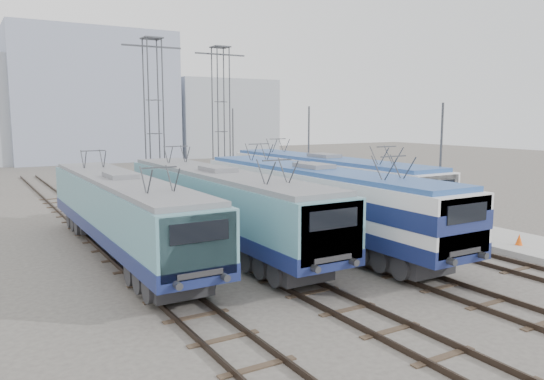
% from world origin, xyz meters
% --- Properties ---
extents(ground, '(160.00, 160.00, 0.00)m').
position_xyz_m(ground, '(0.00, 0.00, 0.00)').
color(ground, '#514C47').
extents(platform, '(4.00, 70.00, 0.30)m').
position_xyz_m(platform, '(10.20, 8.00, 0.15)').
color(platform, '#9E9E99').
rests_on(platform, ground).
extents(locomotive_far_left, '(2.80, 17.68, 3.33)m').
position_xyz_m(locomotive_far_left, '(-6.75, 6.24, 2.21)').
color(locomotive_far_left, navy).
rests_on(locomotive_far_left, ground).
extents(locomotive_center_left, '(2.88, 18.18, 3.42)m').
position_xyz_m(locomotive_center_left, '(-2.25, 5.71, 2.26)').
color(locomotive_center_left, navy).
rests_on(locomotive_center_left, ground).
extents(locomotive_center_right, '(2.93, 18.53, 3.48)m').
position_xyz_m(locomotive_center_right, '(2.25, 4.18, 2.36)').
color(locomotive_center_right, navy).
rests_on(locomotive_center_right, ground).
extents(locomotive_far_right, '(2.93, 18.53, 3.48)m').
position_xyz_m(locomotive_far_right, '(6.75, 9.44, 2.36)').
color(locomotive_far_right, navy).
rests_on(locomotive_far_right, ground).
extents(catenary_tower_west, '(4.50, 1.20, 12.00)m').
position_xyz_m(catenary_tower_west, '(0.00, 22.00, 6.64)').
color(catenary_tower_west, '#3F4247').
rests_on(catenary_tower_west, ground).
extents(catenary_tower_east, '(4.50, 1.20, 12.00)m').
position_xyz_m(catenary_tower_east, '(6.50, 24.00, 6.64)').
color(catenary_tower_east, '#3F4247').
rests_on(catenary_tower_east, ground).
extents(mast_front, '(0.12, 0.12, 7.00)m').
position_xyz_m(mast_front, '(8.60, 2.00, 3.50)').
color(mast_front, '#3F4247').
rests_on(mast_front, ground).
extents(mast_mid, '(0.12, 0.12, 7.00)m').
position_xyz_m(mast_mid, '(8.60, 14.00, 3.50)').
color(mast_mid, '#3F4247').
rests_on(mast_mid, ground).
extents(mast_rear, '(0.12, 0.12, 7.00)m').
position_xyz_m(mast_rear, '(8.60, 26.00, 3.50)').
color(mast_rear, '#3F4247').
rests_on(mast_rear, ground).
extents(safety_cone, '(0.33, 0.33, 0.53)m').
position_xyz_m(safety_cone, '(9.53, -2.09, 0.57)').
color(safety_cone, '#FF580E').
rests_on(safety_cone, platform).
extents(building_center, '(22.00, 14.00, 18.00)m').
position_xyz_m(building_center, '(4.00, 62.00, 9.00)').
color(building_center, '#929CB5').
rests_on(building_center, ground).
extents(building_east, '(16.00, 12.00, 12.00)m').
position_xyz_m(building_east, '(24.00, 62.00, 6.00)').
color(building_east, '#9EA5AF').
rests_on(building_east, ground).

